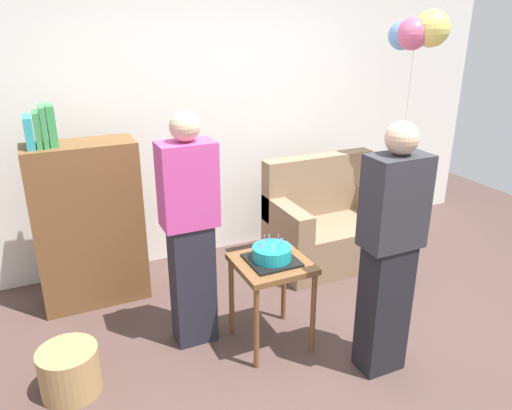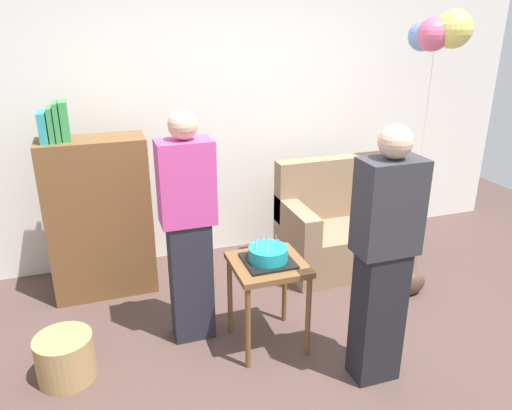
# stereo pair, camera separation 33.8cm
# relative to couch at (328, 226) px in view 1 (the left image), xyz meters

# --- Properties ---
(ground_plane) EXTENTS (8.00, 8.00, 0.00)m
(ground_plane) POSITION_rel_couch_xyz_m (-0.88, -1.35, -0.34)
(ground_plane) COLOR #4C3833
(wall_back) EXTENTS (6.00, 0.10, 2.70)m
(wall_back) POSITION_rel_couch_xyz_m (-0.88, 0.70, 1.01)
(wall_back) COLOR silver
(wall_back) RESTS_ON ground_plane
(couch) EXTENTS (1.10, 0.70, 0.96)m
(couch) POSITION_rel_couch_xyz_m (0.00, 0.00, 0.00)
(couch) COLOR #8C7054
(couch) RESTS_ON ground_plane
(bookshelf) EXTENTS (0.80, 0.36, 1.59)m
(bookshelf) POSITION_rel_couch_xyz_m (-2.08, 0.19, 0.33)
(bookshelf) COLOR brown
(bookshelf) RESTS_ON ground_plane
(side_table) EXTENTS (0.48, 0.48, 0.64)m
(side_table) POSITION_rel_couch_xyz_m (-1.05, -0.91, 0.20)
(side_table) COLOR brown
(side_table) RESTS_ON ground_plane
(birthday_cake) EXTENTS (0.32, 0.32, 0.17)m
(birthday_cake) POSITION_rel_couch_xyz_m (-1.05, -0.91, 0.35)
(birthday_cake) COLOR black
(birthday_cake) RESTS_ON side_table
(person_blowing_candles) EXTENTS (0.36, 0.22, 1.63)m
(person_blowing_candles) POSITION_rel_couch_xyz_m (-1.52, -0.65, 0.49)
(person_blowing_candles) COLOR #23232D
(person_blowing_candles) RESTS_ON ground_plane
(person_holding_cake) EXTENTS (0.36, 0.22, 1.63)m
(person_holding_cake) POSITION_rel_couch_xyz_m (-0.52, -1.45, 0.49)
(person_holding_cake) COLOR black
(person_holding_cake) RESTS_ON ground_plane
(wicker_basket) EXTENTS (0.36, 0.36, 0.30)m
(wicker_basket) POSITION_rel_couch_xyz_m (-2.38, -0.85, -0.19)
(wicker_basket) COLOR #A88451
(wicker_basket) RESTS_ON ground_plane
(handbag) EXTENTS (0.28, 0.14, 0.20)m
(handbag) POSITION_rel_couch_xyz_m (0.28, -0.69, -0.24)
(handbag) COLOR #473328
(handbag) RESTS_ON ground_plane
(balloon_bunch) EXTENTS (0.45, 0.43, 2.21)m
(balloon_bunch) POSITION_rel_couch_xyz_m (0.71, -0.12, 1.69)
(balloon_bunch) COLOR silver
(balloon_bunch) RESTS_ON ground_plane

